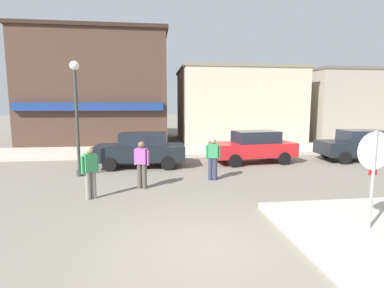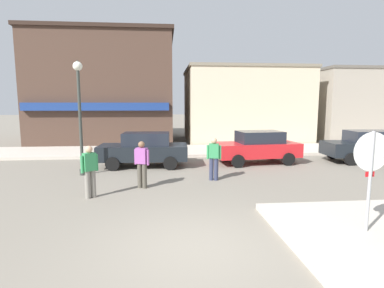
# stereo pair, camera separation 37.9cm
# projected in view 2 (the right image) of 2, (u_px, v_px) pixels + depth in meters

# --- Properties ---
(ground_plane) EXTENTS (160.00, 160.00, 0.00)m
(ground_plane) POSITION_uv_depth(u_px,v_px,m) (199.00, 249.00, 5.93)
(ground_plane) COLOR gray
(kerb_far) EXTENTS (80.00, 4.00, 0.15)m
(kerb_far) POSITION_uv_depth(u_px,v_px,m) (176.00, 151.00, 18.01)
(kerb_far) COLOR beige
(kerb_far) RESTS_ON ground
(stop_sign) EXTENTS (0.82, 0.07, 2.30)m
(stop_sign) POSITION_uv_depth(u_px,v_px,m) (371.00, 168.00, 6.24)
(stop_sign) COLOR #9E9EA3
(stop_sign) RESTS_ON ground
(lamp_post) EXTENTS (0.36, 0.36, 4.54)m
(lamp_post) POSITION_uv_depth(u_px,v_px,m) (79.00, 101.00, 11.74)
(lamp_post) COLOR #333833
(lamp_post) RESTS_ON ground
(parked_car_nearest) EXTENTS (4.05, 1.97, 1.56)m
(parked_car_nearest) POSITION_uv_depth(u_px,v_px,m) (144.00, 149.00, 13.71)
(parked_car_nearest) COLOR black
(parked_car_nearest) RESTS_ON ground
(parked_car_second) EXTENTS (4.16, 2.19, 1.56)m
(parked_car_second) POSITION_uv_depth(u_px,v_px,m) (257.00, 147.00, 14.50)
(parked_car_second) COLOR red
(parked_car_second) RESTS_ON ground
(parked_car_third) EXTENTS (4.08, 2.03, 1.56)m
(parked_car_third) POSITION_uv_depth(u_px,v_px,m) (367.00, 146.00, 14.81)
(parked_car_third) COLOR black
(parked_car_third) RESTS_ON ground
(pedestrian_crossing_near) EXTENTS (0.54, 0.34, 1.61)m
(pedestrian_crossing_near) POSITION_uv_depth(u_px,v_px,m) (142.00, 163.00, 10.14)
(pedestrian_crossing_near) COLOR #4C473D
(pedestrian_crossing_near) RESTS_ON ground
(pedestrian_crossing_far) EXTENTS (0.49, 0.41, 1.61)m
(pedestrian_crossing_far) POSITION_uv_depth(u_px,v_px,m) (90.00, 170.00, 9.06)
(pedestrian_crossing_far) COLOR gray
(pedestrian_crossing_far) RESTS_ON ground
(pedestrian_kerb_side) EXTENTS (0.56, 0.30, 1.61)m
(pedestrian_kerb_side) POSITION_uv_depth(u_px,v_px,m) (214.00, 158.00, 11.19)
(pedestrian_kerb_side) COLOR #2D334C
(pedestrian_kerb_side) RESTS_ON ground
(building_corner_shop) EXTENTS (9.97, 10.19, 7.86)m
(building_corner_shop) POSITION_uv_depth(u_px,v_px,m) (110.00, 91.00, 23.80)
(building_corner_shop) COLOR #473328
(building_corner_shop) RESTS_ON ground
(building_storefront_left_near) EXTENTS (9.00, 7.06, 5.57)m
(building_storefront_left_near) POSITION_uv_depth(u_px,v_px,m) (243.00, 105.00, 23.66)
(building_storefront_left_near) COLOR beige
(building_storefront_left_near) RESTS_ON ground
(building_storefront_left_mid) EXTENTS (5.14, 5.88, 5.54)m
(building_storefront_left_mid) POSITION_uv_depth(u_px,v_px,m) (342.00, 105.00, 23.96)
(building_storefront_left_mid) COLOR #9E9384
(building_storefront_left_mid) RESTS_ON ground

